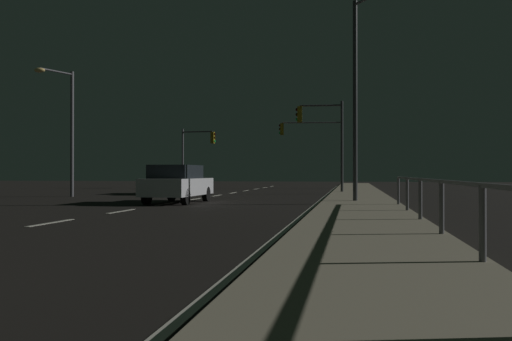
# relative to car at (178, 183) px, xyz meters

# --- Properties ---
(ground_plane) EXTENTS (112.00, 112.00, 0.00)m
(ground_plane) POSITION_rel_car_xyz_m (-0.20, -0.44, -0.82)
(ground_plane) COLOR black
(ground_plane) RESTS_ON ground
(sidewalk_right) EXTENTS (2.93, 77.00, 0.14)m
(sidewalk_right) POSITION_rel_car_xyz_m (7.44, -0.44, -0.75)
(sidewalk_right) COLOR gray
(sidewalk_right) RESTS_ON ground
(lane_markings_center) EXTENTS (0.14, 50.00, 0.01)m
(lane_markings_center) POSITION_rel_car_xyz_m (-0.20, 3.06, -0.82)
(lane_markings_center) COLOR silver
(lane_markings_center) RESTS_ON ground
(lane_edge_line) EXTENTS (0.14, 53.00, 0.01)m
(lane_edge_line) POSITION_rel_car_xyz_m (5.73, 4.56, -0.82)
(lane_edge_line) COLOR silver
(lane_edge_line) RESTS_ON ground
(car) EXTENTS (1.86, 4.42, 1.57)m
(car) POSITION_rel_car_xyz_m (0.00, 0.00, 0.00)
(car) COLOR silver
(car) RESTS_ON ground
(car_oncoming) EXTENTS (2.01, 4.48, 1.57)m
(car_oncoming) POSITION_rel_car_xyz_m (-3.17, 9.01, 0.00)
(car_oncoming) COLOR silver
(car_oncoming) RESTS_ON ground
(traffic_light_far_center) EXTENTS (2.83, 0.47, 5.39)m
(traffic_light_far_center) POSITION_rel_car_xyz_m (5.39, 10.57, 3.05)
(traffic_light_far_center) COLOR #2D3033
(traffic_light_far_center) RESTS_ON sidewalk_right
(traffic_light_mid_right) EXTENTS (2.98, 0.41, 4.95)m
(traffic_light_mid_right) POSITION_rel_car_xyz_m (-5.63, 21.27, 2.63)
(traffic_light_mid_right) COLOR #4C4C51
(traffic_light_mid_right) RESTS_ON ground
(traffic_light_near_right) EXTENTS (5.16, 0.96, 5.45)m
(traffic_light_near_right) POSITION_rel_car_xyz_m (4.13, 21.66, 3.22)
(traffic_light_near_right) COLOR #2D3033
(traffic_light_near_right) RESTS_ON sidewalk_right
(street_lamp_across_street) EXTENTS (1.29, 1.61, 8.00)m
(street_lamp_across_street) POSITION_rel_car_xyz_m (7.43, 0.24, 4.07)
(street_lamp_across_street) COLOR #2D3033
(street_lamp_across_street) RESTS_ON sidewalk_right
(street_lamp_far_end) EXTENTS (1.08, 2.08, 6.58)m
(street_lamp_far_end) POSITION_rel_car_xyz_m (-7.49, 4.07, 3.21)
(street_lamp_far_end) COLOR #4C4C51
(street_lamp_far_end) RESTS_ON ground
(barrier_fence) EXTENTS (0.09, 18.30, 0.98)m
(barrier_fence) POSITION_rel_car_xyz_m (8.76, -10.84, 0.05)
(barrier_fence) COLOR #59595E
(barrier_fence) RESTS_ON sidewalk_right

